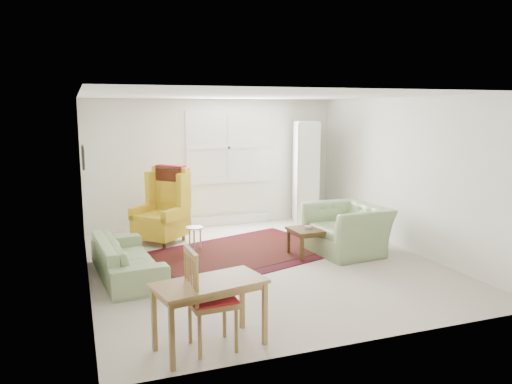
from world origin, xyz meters
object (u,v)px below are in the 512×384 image
object	(u,v)px
coffee_table	(308,242)
desk_chair	(212,298)
stool	(195,238)
wingback_chair	(160,205)
sofa	(127,250)
armchair	(347,225)
cabinet	(306,173)
desk	(210,315)

from	to	relation	value
coffee_table	desk_chair	size ratio (longest dim) A/B	0.54
stool	wingback_chair	bearing A→B (deg)	125.96
sofa	coffee_table	xyz separation A→B (m)	(2.80, 0.05, -0.15)
armchair	cabinet	bearing A→B (deg)	167.33
cabinet	desk	size ratio (longest dim) A/B	1.93
armchair	desk_chair	xyz separation A→B (m)	(-2.90, -2.42, 0.04)
armchair	sofa	bearing A→B (deg)	-95.61
armchair	stool	xyz separation A→B (m)	(-2.28, 1.02, -0.27)
sofa	armchair	world-z (taller)	armchair
armchair	wingback_chair	bearing A→B (deg)	-126.49
wingback_chair	coffee_table	distance (m)	2.65
stool	desk	xyz separation A→B (m)	(-0.64, -3.43, 0.14)
armchair	stool	size ratio (longest dim) A/B	3.06
cabinet	sofa	bearing A→B (deg)	-133.11
armchair	coffee_table	world-z (taller)	armchair
stool	coffee_table	bearing A→B (deg)	-30.68
cabinet	coffee_table	bearing A→B (deg)	-97.06
coffee_table	stool	size ratio (longest dim) A/B	1.40
coffee_table	desk	xyz separation A→B (m)	(-2.25, -2.47, 0.11)
desk	coffee_table	bearing A→B (deg)	47.65
stool	cabinet	size ratio (longest dim) A/B	0.19
armchair	desk	size ratio (longest dim) A/B	1.12
coffee_table	desk_chair	bearing A→B (deg)	-131.91
desk	cabinet	bearing A→B (deg)	54.78
coffee_table	stool	xyz separation A→B (m)	(-1.61, 0.96, -0.03)
armchair	desk	distance (m)	3.79
wingback_chair	desk	xyz separation A→B (m)	(-0.18, -4.06, -0.33)
stool	cabinet	world-z (taller)	cabinet
armchair	coffee_table	bearing A→B (deg)	-100.82
armchair	desk	xyz separation A→B (m)	(-2.92, -2.41, -0.13)
stool	desk	bearing A→B (deg)	-100.62
cabinet	desk_chair	world-z (taller)	cabinet
wingback_chair	stool	distance (m)	0.91
wingback_chair	desk_chair	world-z (taller)	wingback_chair
coffee_table	cabinet	xyz separation A→B (m)	(0.94, 2.05, 0.81)
wingback_chair	desk	size ratio (longest dim) A/B	1.25
stool	desk_chair	distance (m)	3.51
wingback_chair	desk_chair	xyz separation A→B (m)	(-0.16, -4.08, -0.16)
sofa	armchair	distance (m)	3.48
stool	cabinet	distance (m)	2.90
wingback_chair	desk_chair	bearing A→B (deg)	-45.90
armchair	desk_chair	bearing A→B (deg)	-55.54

